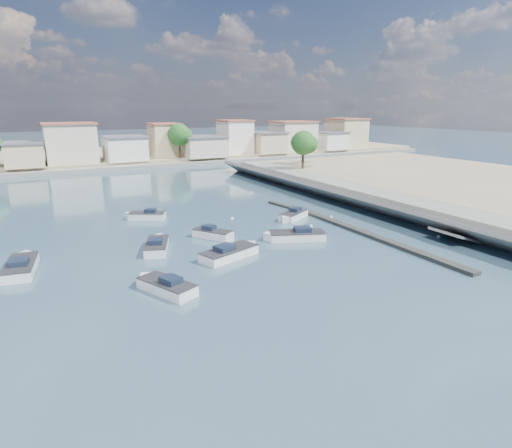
{
  "coord_description": "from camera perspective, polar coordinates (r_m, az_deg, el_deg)",
  "views": [
    {
      "loc": [
        -23.18,
        -22.62,
        12.97
      ],
      "look_at": [
        -3.5,
        14.56,
        1.4
      ],
      "focal_mm": 30.0,
      "sensor_mm": 36.0,
      "label": 1
    }
  ],
  "objects": [
    {
      "name": "motorboat_a",
      "position": [
        32.07,
        -12.09,
        -8.11
      ],
      "size": [
        3.62,
        5.17,
        1.48
      ],
      "color": "white",
      "rests_on": "ground"
    },
    {
      "name": "motorboat_f",
      "position": [
        52.65,
        -14.55,
        1.04
      ],
      "size": [
        4.52,
        3.52,
        1.48
      ],
      "color": "white",
      "rests_on": "ground"
    },
    {
      "name": "seawall_walkway",
      "position": [
        56.14,
        21.07,
        1.92
      ],
      "size": [
        5.0,
        90.0,
        1.8
      ],
      "primitive_type": "cube",
      "color": "slate",
      "rests_on": "ground"
    },
    {
      "name": "motorboat_c",
      "position": [
        43.3,
        5.09,
        -1.59
      ],
      "size": [
        6.14,
        4.01,
        1.48
      ],
      "color": "white",
      "rests_on": "ground"
    },
    {
      "name": "breakwater",
      "position": [
        48.12,
        12.08,
        -0.4
      ],
      "size": [
        2.0,
        31.02,
        0.35
      ],
      "color": "black",
      "rests_on": "ground"
    },
    {
      "name": "motorboat_d",
      "position": [
        51.16,
        4.89,
        1.07
      ],
      "size": [
        4.63,
        3.63,
        1.48
      ],
      "color": "white",
      "rests_on": "ground"
    },
    {
      "name": "motorboat_b",
      "position": [
        41.22,
        -13.03,
        -2.82
      ],
      "size": [
        3.45,
        5.3,
        1.48
      ],
      "color": "white",
      "rests_on": "ground"
    },
    {
      "name": "shore_trees",
      "position": [
        96.29,
        -8.89,
        11.18
      ],
      "size": [
        74.56,
        38.32,
        7.92
      ],
      "color": "#38281E",
      "rests_on": "ground"
    },
    {
      "name": "mooring_buoys",
      "position": [
        49.13,
        9.75,
        -0.1
      ],
      "size": [
        16.0,
        43.27,
        0.39
      ],
      "color": "white",
      "rests_on": "ground"
    },
    {
      "name": "far_shore_quay",
      "position": [
        97.26,
        -13.99,
        7.5
      ],
      "size": [
        160.0,
        2.5,
        0.8
      ],
      "primitive_type": "cube",
      "color": "slate",
      "rests_on": "ground"
    },
    {
      "name": "motorboat_e",
      "position": [
        40.0,
        -28.78,
        -4.95
      ],
      "size": [
        2.88,
        6.13,
        1.48
      ],
      "color": "white",
      "rests_on": "ground"
    },
    {
      "name": "motorboat_g",
      "position": [
        43.81,
        -5.55,
        -1.4
      ],
      "size": [
        3.63,
        4.29,
        1.48
      ],
      "color": "white",
      "rests_on": "ground"
    },
    {
      "name": "far_town",
      "position": [
        105.46,
        -9.23,
        10.81
      ],
      "size": [
        113.01,
        12.8,
        8.35
      ],
      "color": "beige",
      "rests_on": "far_shore_land"
    },
    {
      "name": "ground",
      "position": [
        68.02,
        -7.46,
        4.25
      ],
      "size": [
        400.0,
        400.0,
        0.0
      ],
      "primitive_type": "plane",
      "color": "#304B60",
      "rests_on": "ground"
    },
    {
      "name": "motorboat_h",
      "position": [
        38.27,
        -3.28,
        -3.86
      ],
      "size": [
        6.13,
        3.82,
        1.48
      ],
      "color": "white",
      "rests_on": "ground"
    },
    {
      "name": "far_shore_land",
      "position": [
        117.58,
        -16.57,
        8.76
      ],
      "size": [
        160.0,
        40.0,
        1.4
      ],
      "primitive_type": "cube",
      "color": "gray",
      "rests_on": "ground"
    }
  ]
}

